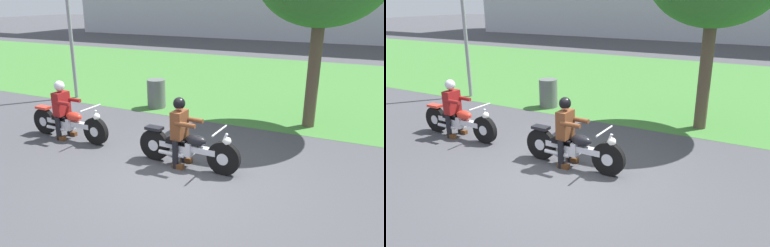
# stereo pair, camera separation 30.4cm
# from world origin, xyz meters

# --- Properties ---
(ground) EXTENTS (120.00, 120.00, 0.00)m
(ground) POSITION_xyz_m (0.00, 0.00, 0.00)
(ground) COLOR #424247
(grass_verge) EXTENTS (60.00, 12.00, 0.01)m
(grass_verge) POSITION_xyz_m (0.00, 9.26, 0.00)
(grass_verge) COLOR #3D7533
(grass_verge) RESTS_ON ground
(motorcycle_lead) EXTENTS (2.21, 0.66, 0.89)m
(motorcycle_lead) POSITION_xyz_m (-0.04, 0.45, 0.40)
(motorcycle_lead) COLOR black
(motorcycle_lead) RESTS_ON ground
(rider_lead) EXTENTS (0.56, 0.48, 1.41)m
(rider_lead) POSITION_xyz_m (-0.21, 0.46, 0.82)
(rider_lead) COLOR black
(rider_lead) RESTS_ON ground
(motorcycle_follow) EXTENTS (2.28, 0.66, 0.88)m
(motorcycle_follow) POSITION_xyz_m (-3.29, 0.63, 0.39)
(motorcycle_follow) COLOR black
(motorcycle_follow) RESTS_ON ground
(rider_follow) EXTENTS (0.56, 0.48, 1.40)m
(rider_follow) POSITION_xyz_m (-3.46, 0.63, 0.82)
(rider_follow) COLOR black
(rider_follow) RESTS_ON ground
(trash_can) EXTENTS (0.56, 0.56, 0.87)m
(trash_can) POSITION_xyz_m (-2.84, 3.90, 0.44)
(trash_can) COLOR #595E5B
(trash_can) RESTS_ON ground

